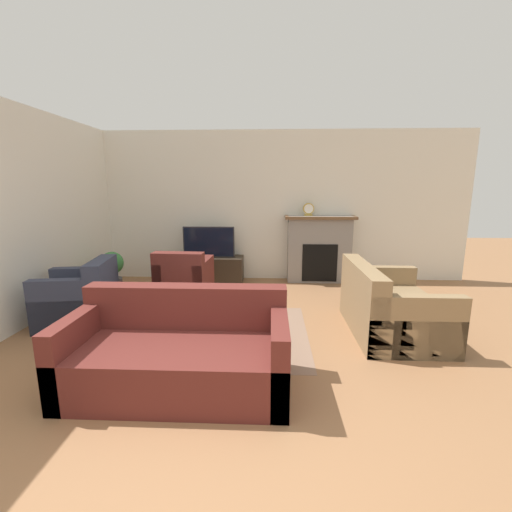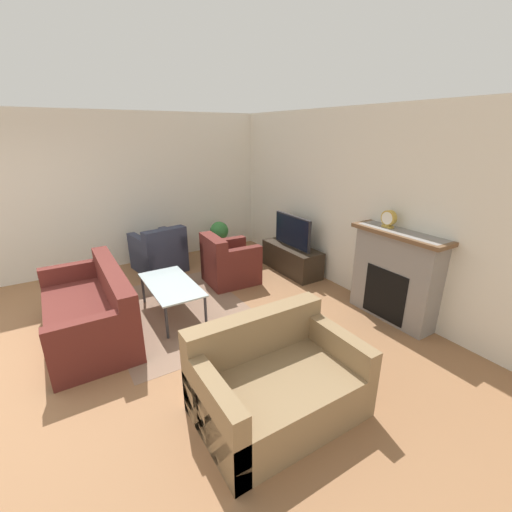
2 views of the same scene
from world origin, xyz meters
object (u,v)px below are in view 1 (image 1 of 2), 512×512
object	(u,v)px
couch_loveseat	(389,309)
mantel_clock	(309,209)
tv	(209,242)
coffee_table	(205,303)
potted_plant	(112,269)
armchair_accent	(185,284)
armchair_by_window	(81,300)
couch_sectional	(180,354)

from	to	relation	value
couch_loveseat	mantel_clock	distance (m)	2.58
tv	couch_loveseat	xyz separation A→B (m)	(2.52, -2.09, -0.45)
coffee_table	tv	bearing A→B (deg)	99.00
couch_loveseat	potted_plant	world-z (taller)	couch_loveseat
armchair_accent	potted_plant	bearing A→B (deg)	-17.03
armchair_by_window	mantel_clock	xyz separation A→B (m)	(3.06, 2.13, 1.02)
tv	potted_plant	xyz separation A→B (m)	(-1.47, -0.70, -0.35)
tv	coffee_table	size ratio (longest dim) A/B	0.79
tv	couch_sectional	world-z (taller)	tv
couch_sectional	couch_loveseat	size ratio (longest dim) A/B	1.33
couch_loveseat	mantel_clock	bearing A→B (deg)	18.32
armchair_accent	coffee_table	bearing A→B (deg)	117.57
armchair_by_window	armchair_accent	world-z (taller)	same
couch_loveseat	armchair_accent	xyz separation A→B (m)	(-2.68, 0.93, 0.01)
tv	coffee_table	bearing A→B (deg)	-81.00
potted_plant	mantel_clock	bearing A→B (deg)	14.70
mantel_clock	armchair_accent	bearing A→B (deg)	-145.83
couch_sectional	potted_plant	distance (m)	3.16
couch_sectional	coffee_table	world-z (taller)	couch_sectional
couch_loveseat	mantel_clock	world-z (taller)	mantel_clock
tv	couch_loveseat	distance (m)	3.30
tv	armchair_accent	xyz separation A→B (m)	(-0.16, -1.16, -0.44)
armchair_accent	coffee_table	world-z (taller)	armchair_accent
potted_plant	mantel_clock	size ratio (longest dim) A/B	3.02
armchair_accent	coffee_table	size ratio (longest dim) A/B	0.70
armchair_accent	mantel_clock	bearing A→B (deg)	-143.16
potted_plant	armchair_accent	bearing A→B (deg)	-19.69
tv	armchair_by_window	xyz separation A→B (m)	(-1.29, -1.97, -0.44)
armchair_by_window	coffee_table	bearing A→B (deg)	69.47
coffee_table	mantel_clock	distance (m)	2.97
couch_loveseat	coffee_table	size ratio (longest dim) A/B	1.20
mantel_clock	armchair_by_window	bearing A→B (deg)	-145.22
armchair_by_window	tv	bearing A→B (deg)	137.58
tv	potted_plant	world-z (taller)	tv
tv	mantel_clock	distance (m)	1.87
couch_sectional	potted_plant	xyz separation A→B (m)	(-1.79, 2.60, 0.10)
tv	armchair_accent	size ratio (longest dim) A/B	1.12
armchair_by_window	armchair_accent	bearing A→B (deg)	116.53
armchair_by_window	armchair_accent	xyz separation A→B (m)	(1.12, 0.81, 0.00)
couch_sectional	coffee_table	size ratio (longest dim) A/B	1.59
tv	mantel_clock	xyz separation A→B (m)	(1.77, 0.15, 0.58)
couch_sectional	coffee_table	xyz separation A→B (m)	(0.04, 0.99, 0.12)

